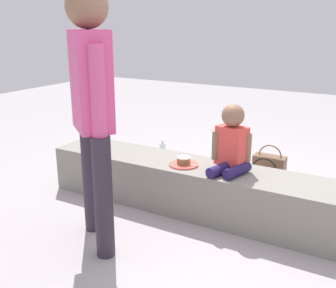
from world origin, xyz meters
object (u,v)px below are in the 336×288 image
Objects in this scene: adult_standing at (92,98)px; handbag_black_leather at (263,183)px; child_seated at (231,142)px; handbag_brown_canvas at (269,167)px; water_bottle_near_gift at (163,149)px; cake_plate at (184,162)px.

handbag_black_leather is at bearing 59.65° from adult_standing.
child_seated is 0.67m from handbag_black_leather.
handbag_black_leather is 0.41m from handbag_brown_canvas.
water_bottle_near_gift is at bearing 139.72° from child_seated.
child_seated is at bearing 11.48° from cake_plate.
water_bottle_near_gift is 1.35m from handbag_black_leather.
handbag_black_leather is 1.02× the size of handbag_brown_canvas.
child_seated is 1.00m from handbag_brown_canvas.
adult_standing is 2.01m from water_bottle_near_gift.
cake_plate is 0.68× the size of handbag_brown_canvas.
water_bottle_near_gift is at bearing 107.19° from adult_standing.
handbag_brown_canvas is (0.65, 1.65, -0.84)m from adult_standing.
adult_standing is (-0.61, -0.75, 0.38)m from child_seated.
water_bottle_near_gift is 0.55× the size of handbag_black_leather.
adult_standing is at bearing -128.93° from child_seated.
adult_standing is 8.57× the size of water_bottle_near_gift.
adult_standing is 4.82× the size of handbag_brown_canvas.
cake_plate reaches higher than handbag_black_leather.
handbag_black_leather is at bearing 50.30° from cake_plate.
cake_plate is at bearing -52.40° from water_bottle_near_gift.
handbag_black_leather is at bearing -80.13° from handbag_brown_canvas.
adult_standing is at bearing -111.65° from handbag_brown_canvas.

